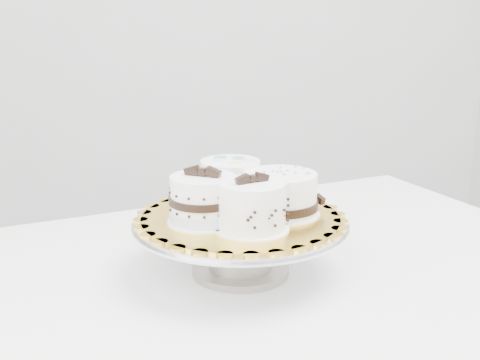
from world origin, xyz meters
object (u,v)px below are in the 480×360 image
object	(u,v)px
cake_board	(240,217)
cake_dots	(230,181)
cake_stand	(240,236)
cake_swirl	(252,207)
cake_banded	(203,201)
cake_ribbon	(281,195)
table	(255,310)

from	to	relation	value
cake_board	cake_dots	bearing A→B (deg)	85.11
cake_stand	cake_swirl	distance (m)	0.10
cake_stand	cake_banded	distance (m)	0.09
cake_dots	cake_ribbon	size ratio (longest dim) A/B	0.82
cake_board	cake_dots	xyz separation A→B (m)	(0.01, 0.08, 0.04)
cake_banded	cake_dots	world-z (taller)	cake_banded
cake_banded	cake_ribbon	xyz separation A→B (m)	(0.13, 0.00, -0.00)
cake_stand	cake_swirl	xyz separation A→B (m)	(-0.00, -0.07, 0.07)
cake_stand	cake_ribbon	distance (m)	0.10
cake_stand	cake_ribbon	bearing A→B (deg)	-5.51
cake_banded	cake_ribbon	world-z (taller)	cake_banded
cake_swirl	cake_dots	distance (m)	0.14
cake_banded	table	bearing A→B (deg)	50.55
table	cake_banded	bearing A→B (deg)	-175.62
cake_stand	cake_dots	world-z (taller)	cake_dots
table	cake_dots	world-z (taller)	cake_dots
cake_board	cake_ribbon	xyz separation A→B (m)	(0.07, -0.01, 0.03)
cake_swirl	cake_ribbon	xyz separation A→B (m)	(0.07, 0.06, -0.00)
table	cake_stand	distance (m)	0.15
cake_ribbon	table	bearing A→B (deg)	137.68
table	cake_banded	distance (m)	0.23
table	cake_dots	distance (m)	0.23
table	cake_board	xyz separation A→B (m)	(-0.03, -0.01, 0.18)
cake_stand	cake_board	size ratio (longest dim) A/B	1.09
table	cake_banded	xyz separation A→B (m)	(-0.09, -0.02, 0.21)
cake_board	cake_dots	distance (m)	0.09
cake_stand	cake_dots	xyz separation A→B (m)	(0.01, 0.08, 0.07)
table	cake_banded	size ratio (longest dim) A/B	8.98
cake_board	cake_banded	world-z (taller)	cake_banded
cake_swirl	cake_stand	bearing A→B (deg)	76.63
cake_banded	cake_ribbon	bearing A→B (deg)	39.85
table	cake_board	size ratio (longest dim) A/B	4.01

